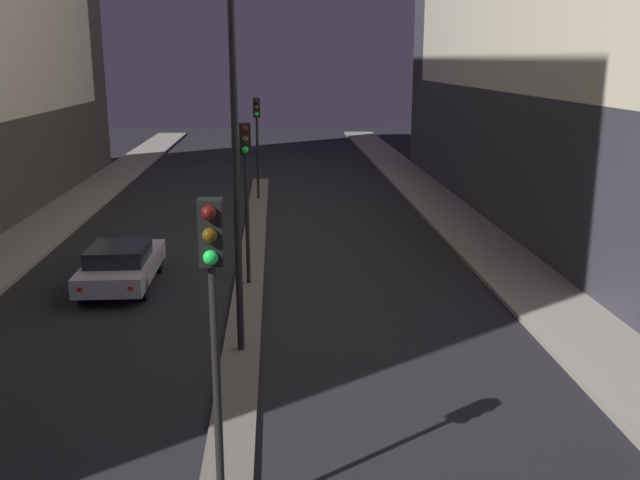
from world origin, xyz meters
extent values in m
cube|color=#66605B|center=(0.00, 17.63, 0.06)|extent=(0.86, 33.26, 0.12)
cylinder|color=black|center=(0.00, 3.76, 2.06)|extent=(0.12, 0.12, 3.87)
cube|color=black|center=(0.00, 3.76, 4.45)|extent=(0.32, 0.28, 0.90)
sphere|color=#4C0F0F|center=(0.00, 3.58, 4.75)|extent=(0.20, 0.20, 0.20)
sphere|color=#4C380A|center=(0.00, 3.58, 4.45)|extent=(0.20, 0.20, 0.20)
sphere|color=#1EEA4C|center=(0.00, 3.58, 4.15)|extent=(0.20, 0.20, 0.20)
cylinder|color=black|center=(0.00, 15.11, 2.06)|extent=(0.12, 0.12, 3.87)
cube|color=black|center=(0.00, 15.11, 4.45)|extent=(0.32, 0.28, 0.90)
sphere|color=#4C0F0F|center=(0.00, 14.93, 4.75)|extent=(0.20, 0.20, 0.20)
sphere|color=#4C380A|center=(0.00, 14.93, 4.45)|extent=(0.20, 0.20, 0.20)
sphere|color=#1EEA4C|center=(0.00, 14.93, 4.15)|extent=(0.20, 0.20, 0.20)
cylinder|color=black|center=(0.00, 28.41, 2.06)|extent=(0.12, 0.12, 3.87)
cube|color=black|center=(0.00, 28.41, 4.45)|extent=(0.32, 0.28, 0.90)
sphere|color=#4C0F0F|center=(0.00, 28.23, 4.75)|extent=(0.20, 0.20, 0.20)
sphere|color=#4C380A|center=(0.00, 28.23, 4.45)|extent=(0.20, 0.20, 0.20)
sphere|color=#1EEA4C|center=(0.00, 28.23, 4.15)|extent=(0.20, 0.20, 0.20)
cylinder|color=black|center=(0.00, 10.04, 4.09)|extent=(0.16, 0.16, 7.94)
cube|color=#B2B2B7|center=(-3.80, 15.42, 0.60)|extent=(1.93, 4.48, 0.55)
cube|color=black|center=(-3.80, 15.08, 1.11)|extent=(1.64, 2.01, 0.47)
cube|color=red|center=(-4.48, 13.18, 0.62)|extent=(0.14, 0.04, 0.10)
cube|color=red|center=(-3.13, 13.18, 0.62)|extent=(0.14, 0.04, 0.10)
cylinder|color=black|center=(-4.66, 16.81, 0.32)|extent=(0.22, 0.64, 0.64)
cylinder|color=black|center=(-2.95, 16.81, 0.32)|extent=(0.22, 0.64, 0.64)
cylinder|color=black|center=(-4.66, 14.03, 0.32)|extent=(0.22, 0.64, 0.64)
cylinder|color=black|center=(-2.95, 14.03, 0.32)|extent=(0.22, 0.64, 0.64)
camera|label=1|loc=(0.88, -5.47, 6.68)|focal=40.00mm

